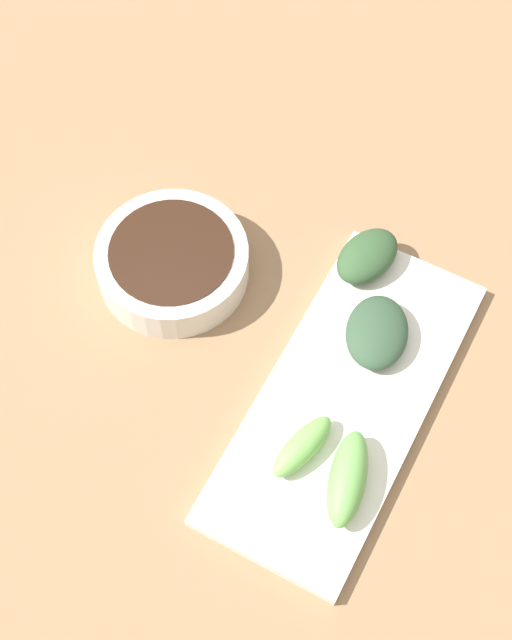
% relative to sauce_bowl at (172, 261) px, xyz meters
% --- Properties ---
extents(tabletop, '(2.10, 2.10, 0.02)m').
position_rel_sauce_bowl_xyz_m(tabletop, '(0.12, -0.03, -0.03)').
color(tabletop, '#8D6E4C').
rests_on(tabletop, ground).
extents(sauce_bowl, '(0.14, 0.14, 0.04)m').
position_rel_sauce_bowl_xyz_m(sauce_bowl, '(0.00, 0.00, 0.00)').
color(sauce_bowl, silver).
rests_on(sauce_bowl, tabletop).
extents(serving_plate, '(0.14, 0.32, 0.01)m').
position_rel_sauce_bowl_xyz_m(serving_plate, '(0.20, -0.04, -0.02)').
color(serving_plate, silver).
rests_on(serving_plate, tabletop).
extents(broccoli_leafy_0, '(0.08, 0.09, 0.03)m').
position_rel_sauce_bowl_xyz_m(broccoli_leafy_0, '(0.20, 0.02, 0.00)').
color(broccoli_leafy_0, '#304C34').
rests_on(broccoli_leafy_0, serving_plate).
extents(broccoli_stalk_1, '(0.05, 0.09, 0.03)m').
position_rel_sauce_bowl_xyz_m(broccoli_stalk_1, '(0.24, -0.12, 0.01)').
color(broccoli_stalk_1, '#68AE52').
rests_on(broccoli_stalk_1, serving_plate).
extents(broccoli_leafy_2, '(0.06, 0.08, 0.03)m').
position_rel_sauce_bowl_xyz_m(broccoli_leafy_2, '(0.16, 0.09, 0.00)').
color(broccoli_leafy_2, '#30502D').
rests_on(broccoli_leafy_2, serving_plate).
extents(broccoli_stalk_3, '(0.04, 0.07, 0.02)m').
position_rel_sauce_bowl_xyz_m(broccoli_stalk_3, '(0.19, -0.11, 0.00)').
color(broccoli_stalk_3, '#73B255').
rests_on(broccoli_stalk_3, serving_plate).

